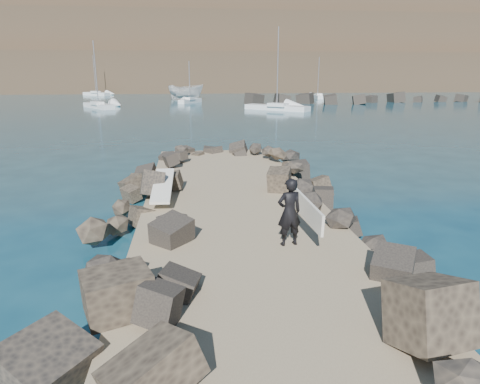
# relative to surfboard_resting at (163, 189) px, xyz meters

# --- Properties ---
(ground) EXTENTS (800.00, 800.00, 0.00)m
(ground) POSITION_rel_surfboard_resting_xyz_m (2.37, -1.35, -1.04)
(ground) COLOR #0F384C
(ground) RESTS_ON ground
(jetty) EXTENTS (6.00, 26.00, 0.60)m
(jetty) POSITION_rel_surfboard_resting_xyz_m (2.37, -3.35, -0.74)
(jetty) COLOR #8C7759
(jetty) RESTS_ON ground
(riprap_left) EXTENTS (2.60, 22.00, 1.00)m
(riprap_left) POSITION_rel_surfboard_resting_xyz_m (-0.53, -2.85, -0.54)
(riprap_left) COLOR black
(riprap_left) RESTS_ON ground
(riprap_right) EXTENTS (2.60, 22.00, 1.00)m
(riprap_right) POSITION_rel_surfboard_resting_xyz_m (5.27, -2.85, -0.54)
(riprap_right) COLOR black
(riprap_right) RESTS_ON ground
(breakwater_secondary) EXTENTS (52.00, 4.00, 1.20)m
(breakwater_secondary) POSITION_rel_surfboard_resting_xyz_m (37.37, 53.65, -0.44)
(breakwater_secondary) COLOR black
(breakwater_secondary) RESTS_ON ground
(headland) EXTENTS (360.00, 140.00, 32.00)m
(headland) POSITION_rel_surfboard_resting_xyz_m (12.37, 158.65, 14.96)
(headland) COLOR #2D4919
(headland) RESTS_ON ground
(surfboard_resting) EXTENTS (0.72, 2.56, 0.08)m
(surfboard_resting) POSITION_rel_surfboard_resting_xyz_m (0.00, 0.00, 0.00)
(surfboard_resting) COLOR white
(surfboard_resting) RESTS_ON riprap_left
(boat_imported) EXTENTS (7.61, 5.86, 2.78)m
(boat_imported) POSITION_rel_surfboard_resting_xyz_m (0.45, 66.43, 0.35)
(boat_imported) COLOR silver
(boat_imported) RESTS_ON ground
(surfer_with_board) EXTENTS (0.93, 2.17, 1.75)m
(surfer_with_board) POSITION_rel_surfboard_resting_xyz_m (3.46, -4.27, 0.44)
(surfer_with_board) COLOR black
(surfer_with_board) RESTS_ON jetty
(sailboat_b) EXTENTS (3.91, 5.26, 6.75)m
(sailboat_b) POSITION_rel_surfboard_resting_xyz_m (1.15, 57.49, -0.69)
(sailboat_b) COLOR white
(sailboat_b) RESTS_ON ground
(sailboat_c) EXTENTS (8.06, 7.31, 10.58)m
(sailboat_c) POSITION_rel_surfboard_resting_xyz_m (12.52, 42.27, -0.70)
(sailboat_c) COLOR white
(sailboat_c) RESTS_ON ground
(sailboat_d) EXTENTS (1.76, 6.43, 7.75)m
(sailboat_d) POSITION_rel_surfboard_resting_xyz_m (25.66, 67.72, -0.69)
(sailboat_d) COLOR white
(sailboat_d) RESTS_ON ground
(sailboat_e) EXTENTS (6.37, 5.60, 8.42)m
(sailboat_e) POSITION_rel_surfboard_resting_xyz_m (-18.97, 83.50, -0.69)
(sailboat_e) COLOR white
(sailboat_e) RESTS_ON ground
(sailboat_a) EXTENTS (5.46, 7.34, 9.12)m
(sailboat_a) POSITION_rel_surfboard_resting_xyz_m (-11.61, 48.30, -0.69)
(sailboat_a) COLOR white
(sailboat_a) RESTS_ON ground
(sailboat_f) EXTENTS (1.29, 5.80, 7.13)m
(sailboat_f) POSITION_rel_surfboard_resting_xyz_m (39.93, 92.09, -0.69)
(sailboat_f) COLOR white
(sailboat_f) RESTS_ON ground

